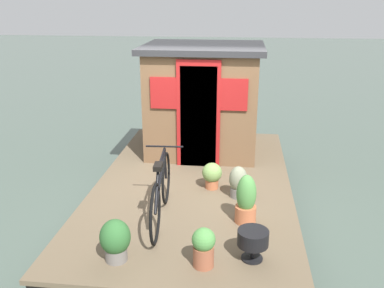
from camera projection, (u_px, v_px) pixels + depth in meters
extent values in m
plane|color=#47564C|center=(193.00, 207.00, 6.77)|extent=(60.00, 60.00, 0.00)
cube|color=brown|center=(194.00, 184.00, 6.63)|extent=(5.25, 2.98, 0.06)
cube|color=black|center=(193.00, 197.00, 6.71)|extent=(5.14, 2.92, 0.38)
cube|color=brown|center=(203.00, 102.00, 7.75)|extent=(1.63, 1.91, 1.84)
cube|color=#28282B|center=(204.00, 48.00, 7.43)|extent=(1.83, 2.11, 0.10)
cube|color=#144733|center=(198.00, 118.00, 6.99)|extent=(0.04, 0.60, 1.70)
cube|color=maroon|center=(198.00, 115.00, 6.97)|extent=(0.03, 0.72, 1.80)
cube|color=maroon|center=(234.00, 95.00, 6.80)|extent=(0.03, 0.44, 0.52)
cube|color=maroon|center=(164.00, 93.00, 6.92)|extent=(0.03, 0.44, 0.52)
torus|color=black|center=(166.00, 178.00, 5.88)|extent=(0.72, 0.08, 0.72)
torus|color=black|center=(155.00, 214.00, 4.91)|extent=(0.72, 0.08, 0.72)
cylinder|color=black|center=(160.00, 179.00, 5.28)|extent=(0.96, 0.09, 0.50)
cylinder|color=black|center=(162.00, 158.00, 5.37)|extent=(0.62, 0.07, 0.07)
cylinder|color=black|center=(157.00, 191.00, 5.00)|extent=(0.36, 0.06, 0.45)
cylinder|color=black|center=(165.00, 164.00, 5.77)|extent=(0.12, 0.04, 0.47)
cube|color=black|center=(158.00, 166.00, 5.07)|extent=(0.21, 0.11, 0.06)
cylinder|color=black|center=(164.00, 146.00, 5.64)|extent=(0.05, 0.50, 0.02)
cylinder|color=#B2603D|center=(212.00, 183.00, 6.40)|extent=(0.19, 0.19, 0.15)
sphere|color=#70934C|center=(212.00, 173.00, 6.34)|extent=(0.30, 0.30, 0.30)
cylinder|color=#B2603D|center=(245.00, 214.00, 5.43)|extent=(0.27, 0.27, 0.22)
ellipsoid|color=#4C8942|center=(246.00, 194.00, 5.33)|extent=(0.25, 0.25, 0.50)
cylinder|color=slate|center=(238.00, 192.00, 6.12)|extent=(0.22, 0.22, 0.14)
ellipsoid|color=gray|center=(238.00, 179.00, 6.06)|extent=(0.26, 0.26, 0.38)
cylinder|color=#935138|center=(203.00, 256.00, 4.53)|extent=(0.22, 0.22, 0.23)
sphere|color=#4C8942|center=(204.00, 240.00, 4.47)|extent=(0.25, 0.25, 0.25)
cylinder|color=slate|center=(116.00, 254.00, 4.65)|extent=(0.24, 0.24, 0.15)
ellipsoid|color=#2D602D|center=(115.00, 237.00, 4.58)|extent=(0.34, 0.34, 0.40)
cylinder|color=black|center=(253.00, 238.00, 4.60)|extent=(0.34, 0.34, 0.17)
cylinder|color=black|center=(252.00, 252.00, 4.66)|extent=(0.04, 0.04, 0.18)
cylinder|color=black|center=(252.00, 258.00, 4.69)|extent=(0.24, 0.24, 0.02)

